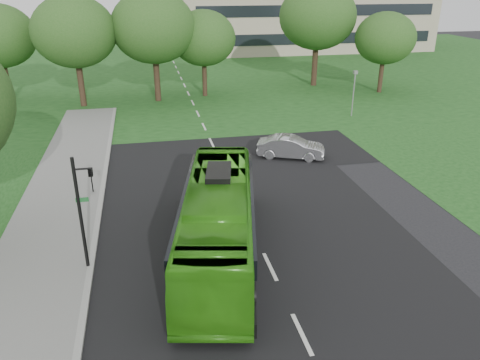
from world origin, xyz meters
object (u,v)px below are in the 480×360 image
(tree_park_b, at_px, (153,27))
(tree_park_a, at_px, (74,32))
(sedan, at_px, (291,147))
(traffic_light, at_px, (83,206))
(bus, at_px, (218,221))
(tree_park_c, at_px, (203,38))
(tree_park_d, at_px, (318,16))
(tree_park_e, at_px, (385,38))
(camera_pole, at_px, (354,87))

(tree_park_b, bearing_deg, tree_park_a, -174.91)
(sedan, relative_size, traffic_light, 0.90)
(tree_park_b, relative_size, traffic_light, 2.09)
(bus, height_order, sedan, bus)
(sedan, distance_m, traffic_light, 15.92)
(tree_park_c, height_order, traffic_light, tree_park_c)
(bus, bearing_deg, tree_park_d, 75.49)
(tree_park_b, distance_m, sedan, 20.06)
(tree_park_e, bearing_deg, tree_park_a, 179.44)
(sedan, bearing_deg, tree_park_b, 46.15)
(traffic_light, bearing_deg, sedan, 54.54)
(tree_park_a, distance_m, camera_pole, 24.48)
(tree_park_d, relative_size, bus, 0.93)
(tree_park_b, xyz_separation_m, traffic_light, (-3.92, -28.12, -3.94))
(tree_park_c, relative_size, tree_park_d, 0.77)
(tree_park_a, xyz_separation_m, tree_park_c, (11.49, 1.78, -0.98))
(traffic_light, bearing_deg, tree_park_d, 68.87)
(tree_park_a, xyz_separation_m, tree_park_b, (6.81, 0.61, 0.21))
(tree_park_d, xyz_separation_m, tree_park_e, (5.44, -4.67, -1.80))
(tree_park_e, bearing_deg, sedan, -131.64)
(traffic_light, bearing_deg, camera_pole, 56.38)
(tree_park_d, xyz_separation_m, bus, (-15.80, -31.88, -5.58))
(tree_park_a, xyz_separation_m, camera_pole, (22.67, -8.30, -4.06))
(tree_park_b, distance_m, tree_park_c, 4.97)
(tree_park_c, relative_size, tree_park_e, 1.04)
(tree_park_e, bearing_deg, bus, -127.97)
(traffic_light, bearing_deg, tree_park_b, 94.26)
(tree_park_b, bearing_deg, tree_park_d, 12.49)
(tree_park_d, relative_size, camera_pole, 2.76)
(tree_park_c, distance_m, camera_pole, 15.36)
(tree_park_d, bearing_deg, tree_park_c, -168.11)
(sedan, relative_size, camera_pole, 1.12)
(tree_park_a, relative_size, camera_pole, 2.51)
(tree_park_c, height_order, camera_pole, tree_park_c)
(tree_park_b, relative_size, tree_park_e, 1.26)
(tree_park_d, bearing_deg, camera_pole, -95.42)
(tree_park_c, distance_m, traffic_light, 30.65)
(tree_park_e, height_order, sedan, tree_park_e)
(tree_park_a, xyz_separation_m, sedan, (14.56, -16.88, -5.83))
(sedan, bearing_deg, tree_park_e, -19.39)
(tree_park_e, distance_m, traffic_light, 38.02)
(tree_park_b, distance_m, tree_park_d, 17.48)
(bus, bearing_deg, camera_pole, 64.61)
(tree_park_e, xyz_separation_m, sedan, (-14.75, -16.59, -4.66))
(tree_park_a, height_order, tree_park_b, tree_park_b)
(tree_park_e, xyz_separation_m, bus, (-21.24, -27.21, -3.79))
(tree_park_e, xyz_separation_m, camera_pole, (-6.65, -8.01, -2.90))
(tree_park_e, distance_m, bus, 34.73)
(tree_park_a, distance_m, tree_park_c, 11.67)
(tree_park_b, bearing_deg, bus, -87.44)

